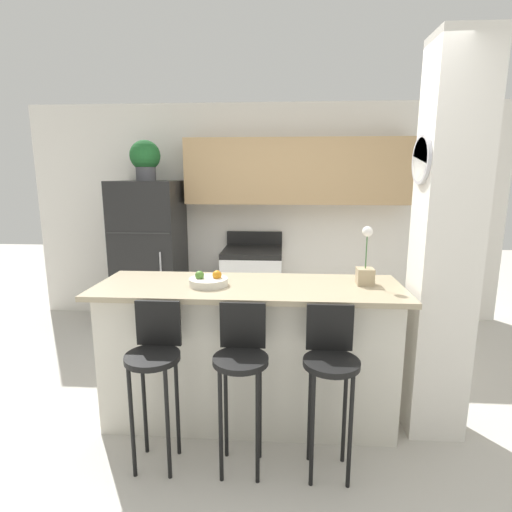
# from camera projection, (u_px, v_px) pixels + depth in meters

# --- Properties ---
(ground_plane) EXTENTS (14.00, 14.00, 0.00)m
(ground_plane) POSITION_uv_depth(u_px,v_px,m) (249.00, 416.00, 2.93)
(ground_plane) COLOR beige
(wall_back) EXTENTS (5.60, 0.38, 2.55)m
(wall_back) POSITION_uv_depth(u_px,v_px,m) (277.00, 197.00, 4.68)
(wall_back) COLOR white
(wall_back) RESTS_ON ground_plane
(pillar_right) EXTENTS (0.38, 0.32, 2.55)m
(pillar_right) POSITION_uv_depth(u_px,v_px,m) (445.00, 247.00, 2.55)
(pillar_right) COLOR white
(pillar_right) RESTS_ON ground_plane
(counter_bar) EXTENTS (2.10, 0.69, 1.00)m
(counter_bar) POSITION_uv_depth(u_px,v_px,m) (249.00, 352.00, 2.83)
(counter_bar) COLOR silver
(counter_bar) RESTS_ON ground_plane
(refrigerator) EXTENTS (0.71, 0.71, 1.67)m
(refrigerator) POSITION_uv_depth(u_px,v_px,m) (150.00, 255.00, 4.59)
(refrigerator) COLOR black
(refrigerator) RESTS_ON ground_plane
(stove_range) EXTENTS (0.66, 0.67, 1.07)m
(stove_range) POSITION_uv_depth(u_px,v_px,m) (253.00, 287.00, 4.61)
(stove_range) COLOR white
(stove_range) RESTS_ON ground_plane
(bar_stool_left) EXTENTS (0.32, 0.32, 1.00)m
(bar_stool_left) POSITION_uv_depth(u_px,v_px,m) (155.00, 361.00, 2.34)
(bar_stool_left) COLOR black
(bar_stool_left) RESTS_ON ground_plane
(bar_stool_mid) EXTENTS (0.32, 0.32, 1.00)m
(bar_stool_mid) POSITION_uv_depth(u_px,v_px,m) (241.00, 364.00, 2.31)
(bar_stool_mid) COLOR black
(bar_stool_mid) RESTS_ON ground_plane
(bar_stool_right) EXTENTS (0.32, 0.32, 1.00)m
(bar_stool_right) POSITION_uv_depth(u_px,v_px,m) (330.00, 367.00, 2.27)
(bar_stool_right) COLOR black
(bar_stool_right) RESTS_ON ground_plane
(potted_plant_on_fridge) EXTENTS (0.33, 0.33, 0.44)m
(potted_plant_on_fridge) POSITION_uv_depth(u_px,v_px,m) (145.00, 158.00, 4.37)
(potted_plant_on_fridge) COLOR #4C4C51
(potted_plant_on_fridge) RESTS_ON refrigerator
(orchid_vase) EXTENTS (0.11, 0.11, 0.40)m
(orchid_vase) POSITION_uv_depth(u_px,v_px,m) (365.00, 268.00, 2.72)
(orchid_vase) COLOR tan
(orchid_vase) RESTS_ON counter_bar
(fruit_bowl) EXTENTS (0.26, 0.26, 0.10)m
(fruit_bowl) POSITION_uv_depth(u_px,v_px,m) (208.00, 281.00, 2.71)
(fruit_bowl) COLOR silver
(fruit_bowl) RESTS_ON counter_bar
(trash_bin) EXTENTS (0.28, 0.28, 0.38)m
(trash_bin) POSITION_uv_depth(u_px,v_px,m) (197.00, 317.00, 4.44)
(trash_bin) COLOR black
(trash_bin) RESTS_ON ground_plane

